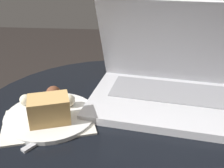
# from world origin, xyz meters

# --- Properties ---
(table) EXTENTS (0.71, 0.71, 0.56)m
(table) POSITION_xyz_m (0.00, 0.00, 0.40)
(table) COLOR #515156
(table) RESTS_ON ground_plane
(napkin) EXTENTS (0.22, 0.19, 0.00)m
(napkin) POSITION_xyz_m (-0.16, -0.05, 0.56)
(napkin) COLOR silver
(napkin) RESTS_ON table
(laptop) EXTENTS (0.41, 0.30, 0.24)m
(laptop) POSITION_xyz_m (0.11, 0.08, 0.61)
(laptop) COLOR silver
(laptop) RESTS_ON table
(beer_glass) EXTENTS (0.06, 0.06, 0.23)m
(beer_glass) POSITION_xyz_m (-0.01, 0.22, 0.67)
(beer_glass) COLOR gold
(beer_glass) RESTS_ON table
(snack_plate) EXTENTS (0.20, 0.20, 0.06)m
(snack_plate) POSITION_xyz_m (-0.16, -0.03, 0.58)
(snack_plate) COLOR silver
(snack_plate) RESTS_ON table
(fork) EXTENTS (0.11, 0.15, 0.00)m
(fork) POSITION_xyz_m (-0.12, -0.06, 0.56)
(fork) COLOR #B2B2B7
(fork) RESTS_ON table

